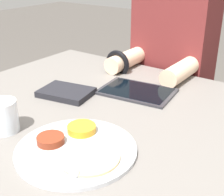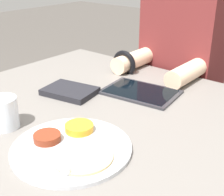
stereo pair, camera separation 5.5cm
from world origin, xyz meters
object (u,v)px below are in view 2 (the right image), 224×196
object	(u,v)px
person_diner	(178,96)
drinking_glass	(4,113)
thali_tray	(71,146)
red_notebook	(70,92)
tablet_device	(140,92)

from	to	relation	value
person_diner	drinking_glass	world-z (taller)	person_diner
thali_tray	red_notebook	size ratio (longest dim) A/B	1.53
tablet_device	person_diner	bearing A→B (deg)	97.99
tablet_device	person_diner	distance (m)	0.42
thali_tray	tablet_device	distance (m)	0.40
red_notebook	drinking_glass	world-z (taller)	drinking_glass
tablet_device	person_diner	size ratio (longest dim) A/B	0.23
drinking_glass	thali_tray	bearing A→B (deg)	10.20
person_diner	drinking_glass	bearing A→B (deg)	-96.70
tablet_device	drinking_glass	world-z (taller)	drinking_glass
thali_tray	drinking_glass	bearing A→B (deg)	-169.80
person_diner	drinking_glass	size ratio (longest dim) A/B	13.62
person_diner	red_notebook	bearing A→B (deg)	-103.18
thali_tray	tablet_device	xyz separation A→B (m)	(-0.07, 0.39, -0.00)
red_notebook	tablet_device	size ratio (longest dim) A/B	0.71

